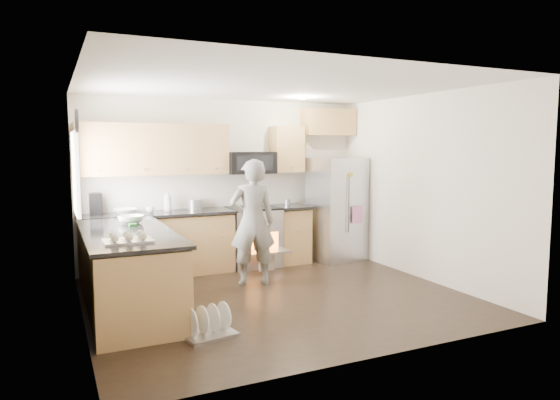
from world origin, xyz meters
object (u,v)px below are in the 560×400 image
refrigerator (337,209)px  dish_rack (208,327)px  stove_range (253,223)px  person (253,222)px

refrigerator → dish_rack: size_ratio=3.01×
stove_range → dish_rack: (-1.50, -2.56, -0.59)m
refrigerator → stove_range: bearing=162.8°
stove_range → refrigerator: (1.42, -0.18, 0.17)m
dish_rack → stove_range: bearing=59.6°
stove_range → refrigerator: 1.44m
refrigerator → dish_rack: refrigerator is taller
stove_range → dish_rack: bearing=-120.4°
stove_range → person: 1.08m
stove_range → person: (-0.40, -0.99, 0.18)m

